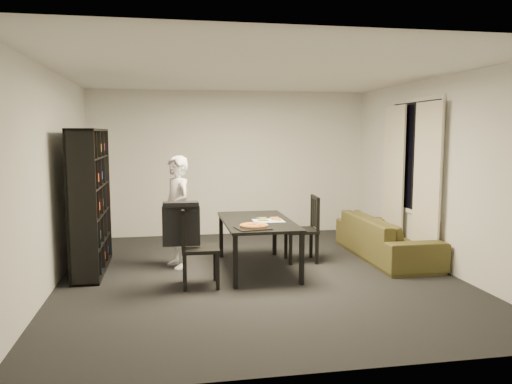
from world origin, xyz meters
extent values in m
cube|color=black|center=(0.00, 0.00, 0.00)|extent=(5.00, 5.50, 0.01)
cube|color=white|center=(0.00, 0.00, 2.60)|extent=(5.00, 5.50, 0.01)
cube|color=silver|center=(0.00, 2.75, 1.30)|extent=(5.00, 0.01, 2.60)
cube|color=silver|center=(0.00, -2.75, 1.30)|extent=(5.00, 0.01, 2.60)
cube|color=silver|center=(-2.50, 0.00, 1.30)|extent=(0.01, 5.50, 2.60)
cube|color=silver|center=(2.50, 0.00, 1.30)|extent=(0.01, 5.50, 2.60)
cube|color=black|center=(2.48, 0.60, 1.50)|extent=(0.02, 1.40, 1.60)
cube|color=white|center=(2.48, 0.60, 1.50)|extent=(0.03, 1.52, 1.72)
cube|color=beige|center=(2.40, 0.08, 1.15)|extent=(0.03, 0.70, 2.25)
cube|color=beige|center=(2.40, 1.12, 1.15)|extent=(0.03, 0.70, 2.25)
cube|color=black|center=(-2.16, 0.60, 0.95)|extent=(0.35, 1.50, 1.90)
cube|color=black|center=(0.04, 0.24, 0.66)|extent=(0.91, 1.63, 0.04)
cube|color=black|center=(-0.37, -0.53, 0.32)|extent=(0.05, 0.05, 0.64)
cube|color=black|center=(0.45, -0.53, 0.32)|extent=(0.05, 0.05, 0.64)
cube|color=black|center=(-0.37, 1.01, 0.32)|extent=(0.05, 0.05, 0.64)
cube|color=black|center=(0.45, 1.01, 0.32)|extent=(0.05, 0.05, 0.64)
cube|color=black|center=(-0.77, -0.35, 0.46)|extent=(0.45, 0.45, 0.04)
cube|color=black|center=(-0.97, -0.35, 0.72)|extent=(0.05, 0.45, 0.48)
cube|color=black|center=(-0.97, -0.35, 0.93)|extent=(0.04, 0.42, 0.05)
cube|color=black|center=(-0.58, -0.55, 0.22)|extent=(0.04, 0.04, 0.43)
cube|color=black|center=(-0.58, -0.16, 0.22)|extent=(0.04, 0.04, 0.43)
cube|color=black|center=(-0.96, -0.54, 0.22)|extent=(0.04, 0.04, 0.43)
cube|color=black|center=(-0.96, -0.16, 0.22)|extent=(0.04, 0.04, 0.43)
cube|color=black|center=(0.74, 0.57, 0.45)|extent=(0.47, 0.47, 0.04)
cube|color=black|center=(0.94, 0.55, 0.71)|extent=(0.07, 0.44, 0.47)
cube|color=black|center=(0.94, 0.55, 0.92)|extent=(0.06, 0.42, 0.05)
cube|color=black|center=(0.56, 0.77, 0.22)|extent=(0.04, 0.04, 0.43)
cube|color=black|center=(0.54, 0.39, 0.22)|extent=(0.04, 0.04, 0.43)
cube|color=black|center=(0.94, 0.74, 0.22)|extent=(0.04, 0.04, 0.43)
cube|color=black|center=(0.92, 0.36, 0.22)|extent=(0.04, 0.04, 0.43)
cube|color=black|center=(-0.99, -0.35, 0.74)|extent=(0.45, 0.09, 0.48)
cube|color=black|center=(-0.99, -0.35, 1.01)|extent=(0.43, 0.19, 0.05)
imported|color=white|center=(-1.02, 0.57, 0.77)|extent=(0.56, 0.66, 1.54)
cube|color=black|center=(-0.12, -0.34, 0.69)|extent=(0.45, 0.39, 0.01)
cylinder|color=#AC6532|center=(-0.10, -0.27, 0.70)|extent=(0.35, 0.35, 0.02)
cylinder|color=gold|center=(-0.10, -0.27, 0.72)|extent=(0.31, 0.31, 0.01)
cube|color=white|center=(0.17, 0.14, 0.68)|extent=(0.41, 0.31, 0.01)
imported|color=#3F3919|center=(2.04, 0.55, 0.31)|extent=(0.82, 2.11, 0.62)
camera|label=1|loc=(-1.16, -6.26, 1.84)|focal=35.00mm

